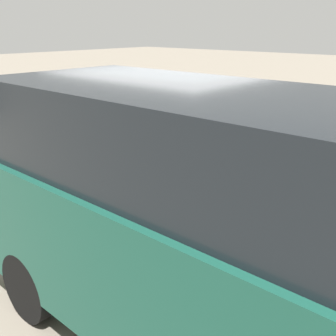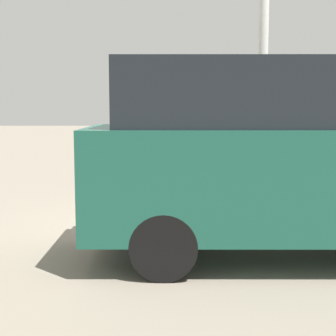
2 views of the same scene
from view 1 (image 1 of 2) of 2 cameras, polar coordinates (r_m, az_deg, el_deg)
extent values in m
plane|color=gray|center=(6.01, 1.18, -9.68)|extent=(80.00, 80.00, 0.00)
cylinder|color=gray|center=(6.36, 4.06, -3.09)|extent=(0.05, 0.05, 1.00)
cube|color=#47474C|center=(6.15, 4.19, 2.38)|extent=(0.21, 0.13, 0.26)
sphere|color=maroon|center=(6.11, 4.23, 3.75)|extent=(0.11, 0.11, 0.11)
cube|color=#195142|center=(3.74, 4.23, -11.22)|extent=(4.87, 1.93, 1.26)
cube|color=black|center=(3.42, 3.04, 4.39)|extent=(3.90, 1.76, 0.78)
cylinder|color=black|center=(5.46, -2.97, -8.44)|extent=(0.74, 0.23, 0.74)
cylinder|color=black|center=(4.63, -18.09, -14.87)|extent=(0.74, 0.23, 0.74)
camera|label=2|loc=(5.11, -90.37, -11.79)|focal=55.00mm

